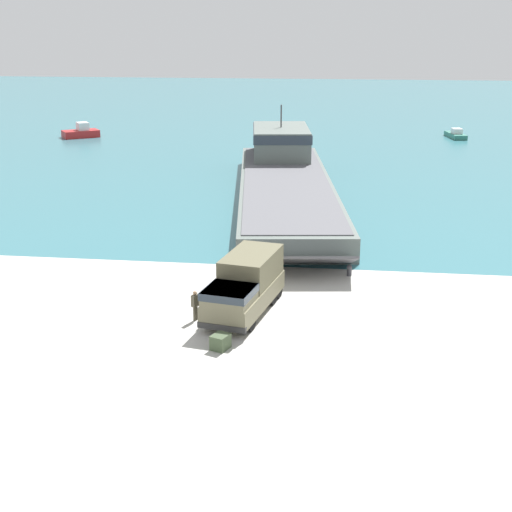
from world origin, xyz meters
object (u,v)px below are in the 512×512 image
Objects in this scene: moored_boat_a at (456,135)px; landing_craft at (284,174)px; mooring_bollard at (349,270)px; military_truck at (245,285)px; cargo_crate at (220,342)px; moored_boat_c at (81,132)px; soldier_on_ramp at (195,303)px.

landing_craft is at bearing -129.22° from moored_boat_a.
mooring_bollard is at bearing -82.70° from landing_craft.
landing_craft is at bearing -167.94° from military_truck.
cargo_crate is (0.01, -36.11, -1.36)m from landing_craft.
moored_boat_a reaches higher than cargo_crate.
military_truck reaches higher than moored_boat_a.
moored_boat_c reaches higher than mooring_bollard.
landing_craft is 25.11m from mooring_bollard.
moored_boat_a is at bearing 174.15° from military_truck.
moored_boat_c is at bearing -36.53° from soldier_on_ramp.
soldier_on_ramp is 74.49m from moored_boat_a.
military_truck is 8.42× the size of cargo_crate.
landing_craft is 45.46m from moored_boat_c.
mooring_bollard is at bearing 61.80° from cargo_crate.
moored_boat_a is 6.10× the size of cargo_crate.
soldier_on_ramp is at bearing 170.14° from moored_boat_c.
soldier_on_ramp is 71.33m from moored_boat_c.
moored_boat_a is (20.99, 69.11, -1.13)m from military_truck.
moored_boat_c is (-30.46, 64.50, -0.28)m from soldier_on_ramp.
military_truck is at bearing -130.34° from mooring_bollard.
military_truck reaches higher than soldier_on_ramp.
military_truck reaches higher than moored_boat_c.
military_truck is at bearing -116.57° from moored_boat_a.
moored_boat_a is at bearing 53.03° from landing_craft.
military_truck is 72.23m from moored_boat_a.
military_truck is 10.16× the size of mooring_bollard.
soldier_on_ramp is at bearing -118.08° from moored_boat_a.
landing_craft reaches higher than cargo_crate.
soldier_on_ramp is at bearing -134.75° from mooring_bollard.
cargo_crate reaches higher than mooring_bollard.
mooring_bollard is at bearing -113.37° from moored_boat_a.
military_truck reaches higher than cargo_crate.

